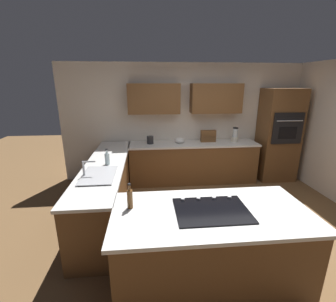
{
  "coord_description": "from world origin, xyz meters",
  "views": [
    {
      "loc": [
        1.12,
        3.14,
        2.18
      ],
      "look_at": [
        0.73,
        -0.97,
        0.96
      ],
      "focal_mm": 24.71,
      "sensor_mm": 36.0,
      "label": 1
    }
  ],
  "objects": [
    {
      "name": "wall_oven",
      "position": [
        -1.85,
        -1.72,
        1.04
      ],
      "size": [
        0.8,
        0.66,
        2.07
      ],
      "color": "brown",
      "rests_on": "ground"
    },
    {
      "name": "sink_unit",
      "position": [
        1.83,
        -0.0,
        0.92
      ],
      "size": [
        0.46,
        0.7,
        0.23
      ],
      "color": "#515456",
      "rests_on": "countertop_side"
    },
    {
      "name": "island_top",
      "position": [
        0.47,
        1.07,
        0.88
      ],
      "size": [
        2.08,
        1.01,
        0.04
      ],
      "primitive_type": "cube",
      "color": "silver",
      "rests_on": "island_base"
    },
    {
      "name": "kettle",
      "position": [
        1.05,
        -1.75,
        0.98
      ],
      "size": [
        0.15,
        0.15,
        0.16
      ],
      "primitive_type": "cylinder",
      "color": "#262628",
      "rests_on": "countertop_back"
    },
    {
      "name": "island_base",
      "position": [
        0.47,
        1.07,
        0.43
      ],
      "size": [
        2.0,
        0.93,
        0.86
      ],
      "primitive_type": "cube",
      "color": "brown",
      "rests_on": "ground"
    },
    {
      "name": "cooktop",
      "position": [
        0.47,
        1.06,
        0.91
      ],
      "size": [
        0.76,
        0.56,
        0.03
      ],
      "color": "black",
      "rests_on": "island_top"
    },
    {
      "name": "ground_plane",
      "position": [
        0.0,
        0.0,
        0.0
      ],
      "size": [
        14.0,
        14.0,
        0.0
      ],
      "primitive_type": "plane",
      "color": "brown"
    },
    {
      "name": "countertop_back",
      "position": [
        0.1,
        -1.72,
        0.88
      ],
      "size": [
        2.84,
        0.64,
        0.04
      ],
      "primitive_type": "cube",
      "color": "silver",
      "rests_on": "lower_cabinets_back"
    },
    {
      "name": "countertop_side",
      "position": [
        1.82,
        -0.55,
        0.88
      ],
      "size": [
        0.64,
        2.94,
        0.04
      ],
      "primitive_type": "cube",
      "color": "silver",
      "rests_on": "lower_cabinets_side"
    },
    {
      "name": "wall_back",
      "position": [
        0.06,
        -2.05,
        1.43
      ],
      "size": [
        6.0,
        0.44,
        2.6
      ],
      "color": "silver",
      "rests_on": "ground"
    },
    {
      "name": "dish_soap_bottle",
      "position": [
        1.77,
        -0.48,
        1.0
      ],
      "size": [
        0.08,
        0.08,
        0.26
      ],
      "color": "silver",
      "rests_on": "countertop_side"
    },
    {
      "name": "lower_cabinets_side",
      "position": [
        1.82,
        -0.55,
        0.43
      ],
      "size": [
        0.6,
        2.9,
        0.86
      ],
      "primitive_type": "cube",
      "color": "brown",
      "rests_on": "ground"
    },
    {
      "name": "oil_bottle",
      "position": [
        1.32,
        0.93,
        1.01
      ],
      "size": [
        0.06,
        0.06,
        0.28
      ],
      "color": "brown",
      "rests_on": "island_top"
    },
    {
      "name": "lower_cabinets_back",
      "position": [
        0.1,
        -1.72,
        0.43
      ],
      "size": [
        2.8,
        0.6,
        0.86
      ],
      "primitive_type": "cube",
      "color": "brown",
      "rests_on": "ground"
    },
    {
      "name": "spice_rack",
      "position": [
        -0.25,
        -1.8,
        1.03
      ],
      "size": [
        0.34,
        0.11,
        0.26
      ],
      "color": "brown",
      "rests_on": "countertop_back"
    },
    {
      "name": "mixing_bowl",
      "position": [
        0.4,
        -1.75,
        0.96
      ],
      "size": [
        0.21,
        0.21,
        0.12
      ],
      "primitive_type": "ellipsoid",
      "color": "white",
      "rests_on": "countertop_back"
    },
    {
      "name": "blender",
      "position": [
        -0.85,
        -1.75,
        1.04
      ],
      "size": [
        0.15,
        0.15,
        0.33
      ],
      "color": "beige",
      "rests_on": "countertop_back"
    }
  ]
}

